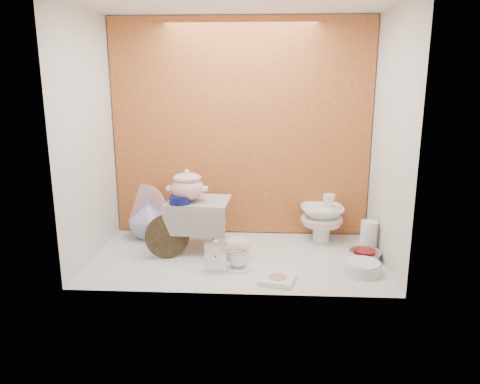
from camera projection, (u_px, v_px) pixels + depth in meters
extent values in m
plane|color=silver|center=(237.00, 257.00, 2.89)|extent=(1.80, 1.80, 0.00)
cube|color=#BB642E|center=(241.00, 129.00, 3.20)|extent=(1.80, 0.06, 1.50)
cube|color=silver|center=(87.00, 137.00, 2.76)|extent=(0.06, 1.00, 1.50)
cube|color=silver|center=(391.00, 140.00, 2.66)|extent=(0.06, 1.00, 1.50)
cube|color=white|center=(236.00, 2.00, 2.53)|extent=(1.80, 1.00, 0.06)
cylinder|color=#0A114F|center=(180.00, 200.00, 2.88)|extent=(0.16, 0.16, 0.05)
imported|color=white|center=(148.00, 218.00, 3.23)|extent=(0.29, 0.29, 0.28)
cube|color=silver|center=(216.00, 256.00, 2.67)|extent=(0.13, 0.05, 0.19)
ellipsoid|color=beige|center=(235.00, 246.00, 2.88)|extent=(0.29, 0.26, 0.15)
cylinder|color=white|center=(238.00, 267.00, 2.73)|extent=(0.21, 0.21, 0.01)
imported|color=white|center=(238.00, 259.00, 2.72)|extent=(0.15, 0.15, 0.09)
cube|color=white|center=(278.00, 279.00, 2.55)|extent=(0.22, 0.22, 0.03)
cylinder|color=white|center=(362.00, 268.00, 2.65)|extent=(0.23, 0.23, 0.07)
imported|color=silver|center=(364.00, 256.00, 2.84)|extent=(0.25, 0.25, 0.06)
cylinder|color=silver|center=(369.00, 238.00, 2.93)|extent=(0.12, 0.12, 0.22)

